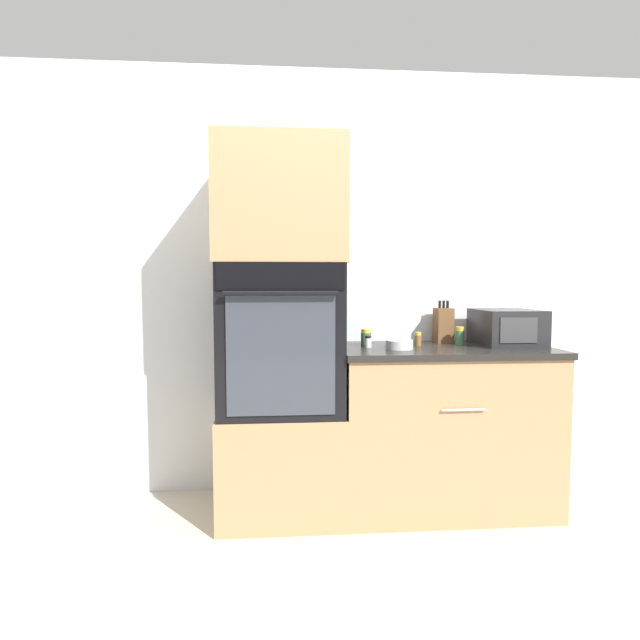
# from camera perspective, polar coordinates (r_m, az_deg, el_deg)

# --- Properties ---
(ground_plane) EXTENTS (12.00, 12.00, 0.00)m
(ground_plane) POSITION_cam_1_polar(r_m,az_deg,el_deg) (2.70, 3.29, -23.29)
(ground_plane) COLOR beige
(wall_back) EXTENTS (8.00, 0.05, 2.50)m
(wall_back) POSITION_cam_1_polar(r_m,az_deg,el_deg) (3.02, 1.76, 4.23)
(wall_back) COLOR silver
(wall_back) RESTS_ON ground_plane
(oven_cabinet_base) EXTENTS (0.66, 0.60, 0.57)m
(oven_cabinet_base) POSITION_cam_1_polar(r_m,az_deg,el_deg) (2.84, -4.41, -15.60)
(oven_cabinet_base) COLOR #A87F56
(oven_cabinet_base) RESTS_ON ground_plane
(wall_oven) EXTENTS (0.64, 0.64, 0.78)m
(wall_oven) POSITION_cam_1_polar(r_m,az_deg,el_deg) (2.69, -4.48, -1.95)
(wall_oven) COLOR black
(wall_oven) RESTS_ON oven_cabinet_base
(oven_cabinet_upper) EXTENTS (0.66, 0.60, 0.62)m
(oven_cabinet_upper) POSITION_cam_1_polar(r_m,az_deg,el_deg) (2.71, -4.57, 12.96)
(oven_cabinet_upper) COLOR #A87F56
(oven_cabinet_upper) RESTS_ON wall_oven
(counter_unit) EXTENTS (1.16, 0.63, 0.90)m
(counter_unit) POSITION_cam_1_polar(r_m,az_deg,el_deg) (2.93, 13.87, -11.70)
(counter_unit) COLOR #A87F56
(counter_unit) RESTS_ON ground_plane
(microwave) EXTENTS (0.33, 0.37, 0.20)m
(microwave) POSITION_cam_1_polar(r_m,az_deg,el_deg) (3.03, 20.56, -0.78)
(microwave) COLOR #232326
(microwave) RESTS_ON counter_unit
(knife_block) EXTENTS (0.09, 0.11, 0.25)m
(knife_block) POSITION_cam_1_polar(r_m,az_deg,el_deg) (3.05, 13.91, -0.55)
(knife_block) COLOR brown
(knife_block) RESTS_ON counter_unit
(bowl) EXTENTS (0.15, 0.15, 0.05)m
(bowl) POSITION_cam_1_polar(r_m,az_deg,el_deg) (2.69, 9.04, -2.79)
(bowl) COLOR silver
(bowl) RESTS_ON counter_unit
(condiment_jar_near) EXTENTS (0.05, 0.05, 0.10)m
(condiment_jar_near) POSITION_cam_1_polar(r_m,az_deg,el_deg) (2.95, 15.68, -1.77)
(condiment_jar_near) COLOR #427047
(condiment_jar_near) RESTS_ON counter_unit
(condiment_jar_mid) EXTENTS (0.04, 0.04, 0.08)m
(condiment_jar_mid) POSITION_cam_1_polar(r_m,az_deg,el_deg) (2.85, 11.13, -2.17)
(condiment_jar_mid) COLOR brown
(condiment_jar_mid) RESTS_ON counter_unit
(condiment_jar_far) EXTENTS (0.04, 0.04, 0.06)m
(condiment_jar_far) POSITION_cam_1_polar(r_m,az_deg,el_deg) (2.75, 5.51, -2.47)
(condiment_jar_far) COLOR silver
(condiment_jar_far) RESTS_ON counter_unit
(condiment_jar_back) EXTENTS (0.06, 0.06, 0.09)m
(condiment_jar_back) POSITION_cam_1_polar(r_m,az_deg,el_deg) (2.81, 5.27, -2.01)
(condiment_jar_back) COLOR #427047
(condiment_jar_back) RESTS_ON counter_unit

